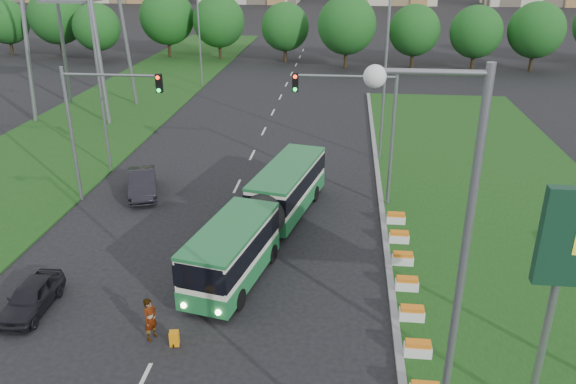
# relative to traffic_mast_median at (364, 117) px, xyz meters

# --- Properties ---
(ground) EXTENTS (360.00, 360.00, 0.00)m
(ground) POSITION_rel_traffic_mast_median_xyz_m (-4.78, -10.00, -5.35)
(ground) COLOR black
(ground) RESTS_ON ground
(grass_median) EXTENTS (14.00, 60.00, 0.15)m
(grass_median) POSITION_rel_traffic_mast_median_xyz_m (8.22, -2.00, -5.27)
(grass_median) COLOR #194313
(grass_median) RESTS_ON ground
(median_kerb) EXTENTS (0.30, 60.00, 0.18)m
(median_kerb) POSITION_rel_traffic_mast_median_xyz_m (1.27, -2.00, -5.26)
(median_kerb) COLOR gray
(median_kerb) RESTS_ON ground
(left_verge) EXTENTS (12.00, 110.00, 0.10)m
(left_verge) POSITION_rel_traffic_mast_median_xyz_m (-22.78, 15.00, -5.30)
(left_verge) COLOR #194313
(left_verge) RESTS_ON ground
(lane_markings) EXTENTS (0.20, 100.00, 0.01)m
(lane_markings) POSITION_rel_traffic_mast_median_xyz_m (-7.78, 10.00, -5.35)
(lane_markings) COLOR silver
(lane_markings) RESTS_ON ground
(flower_planters) EXTENTS (1.10, 15.90, 0.60)m
(flower_planters) POSITION_rel_traffic_mast_median_xyz_m (1.92, -10.30, -4.90)
(flower_planters) COLOR white
(flower_planters) RESTS_ON grass_median
(traffic_mast_median) EXTENTS (5.76, 0.32, 8.00)m
(traffic_mast_median) POSITION_rel_traffic_mast_median_xyz_m (0.00, 0.00, 0.00)
(traffic_mast_median) COLOR gray
(traffic_mast_median) RESTS_ON ground
(traffic_mast_left) EXTENTS (5.76, 0.32, 8.00)m
(traffic_mast_left) POSITION_rel_traffic_mast_median_xyz_m (-15.16, -1.00, 0.00)
(traffic_mast_left) COLOR gray
(traffic_mast_left) RESTS_ON ground
(street_lamps) EXTENTS (36.00, 60.00, 12.00)m
(street_lamps) POSITION_rel_traffic_mast_median_xyz_m (-7.78, 0.00, 0.65)
(street_lamps) COLOR gray
(street_lamps) RESTS_ON ground
(tree_line) EXTENTS (120.00, 8.00, 9.00)m
(tree_line) POSITION_rel_traffic_mast_median_xyz_m (5.22, 45.00, -0.85)
(tree_line) COLOR #15511A
(tree_line) RESTS_ON ground
(articulated_bus) EXTENTS (2.33, 14.92, 2.46)m
(articulated_bus) POSITION_rel_traffic_mast_median_xyz_m (-5.07, -4.99, -3.85)
(articulated_bus) COLOR silver
(articulated_bus) RESTS_ON ground
(car_left_near) EXTENTS (1.62, 3.80, 1.28)m
(car_left_near) POSITION_rel_traffic_mast_median_xyz_m (-13.76, -12.17, -4.71)
(car_left_near) COLOR black
(car_left_near) RESTS_ON ground
(car_left_far) EXTENTS (3.05, 4.89, 1.52)m
(car_left_far) POSITION_rel_traffic_mast_median_xyz_m (-13.28, 0.08, -4.59)
(car_left_far) COLOR black
(car_left_far) RESTS_ON ground
(pedestrian) EXTENTS (0.64, 0.76, 1.78)m
(pedestrian) POSITION_rel_traffic_mast_median_xyz_m (-8.20, -13.46, -4.46)
(pedestrian) COLOR gray
(pedestrian) RESTS_ON ground
(shopping_trolley) EXTENTS (0.35, 0.37, 0.60)m
(shopping_trolley) POSITION_rel_traffic_mast_median_xyz_m (-7.21, -13.78, -5.05)
(shopping_trolley) COLOR orange
(shopping_trolley) RESTS_ON ground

